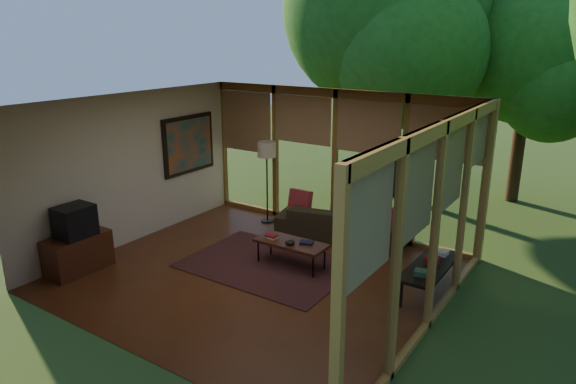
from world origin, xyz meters
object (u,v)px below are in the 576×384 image
Objects in this scene: television at (75,221)px; floor_lamp at (267,154)px; side_console at (426,267)px; media_cabinet at (78,253)px; coffee_table at (291,244)px; sofa at (336,223)px.

television is 0.33× the size of floor_lamp.
media_cabinet is at bearing -154.18° from side_console.
coffee_table is (2.71, 2.03, -0.46)m from television.
media_cabinet is 5.41m from side_console.
television is (0.02, 0.00, 0.55)m from media_cabinet.
sofa reaches higher than coffee_table.
side_console is (2.14, 0.32, 0.02)m from coffee_table.
media_cabinet reaches higher than coffee_table.
floor_lamp is 2.37m from coffee_table.
floor_lamp is at bearing -15.31° from sofa.
media_cabinet is 0.55m from television.
sofa is 3.88× the size of television.
coffee_table is at bearing 36.82° from television.
side_console is at bearing 139.08° from sofa.
coffee_table is 2.16m from side_console.
media_cabinet reaches higher than side_console.
sofa is 4.44m from media_cabinet.
television is 5.41m from side_console.
media_cabinet is at bearing -108.67° from floor_lamp.
coffee_table is (-0.06, -1.42, 0.08)m from sofa.
television is (-2.77, -3.46, 0.54)m from sofa.
floor_lamp is (1.19, 3.52, 1.11)m from media_cabinet.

